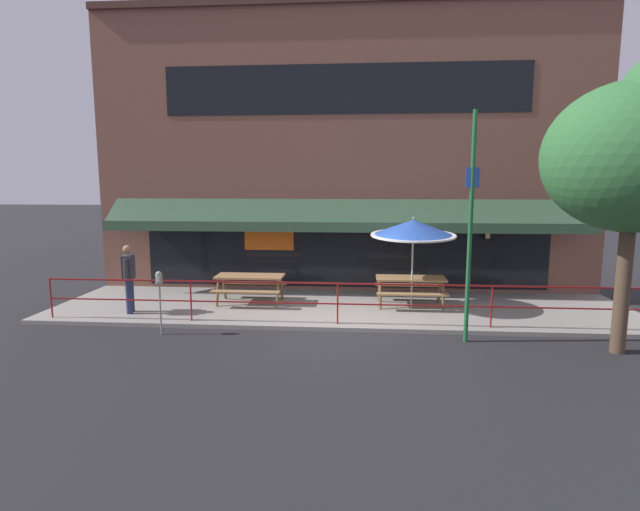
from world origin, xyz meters
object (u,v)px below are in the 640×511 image
patio_umbrella_centre (413,228)px  street_sign_pole (470,226)px  picnic_table_left (250,281)px  pedestrian_walking (129,275)px  picnic_table_centre (411,283)px  parking_meter_near (159,284)px

patio_umbrella_centre → street_sign_pole: bearing=-68.6°
picnic_table_left → street_sign_pole: bearing=-26.2°
pedestrian_walking → patio_umbrella_centre: bearing=7.9°
picnic_table_centre → patio_umbrella_centre: (0.00, -0.28, 1.47)m
patio_umbrella_centre → street_sign_pole: size_ratio=0.50×
picnic_table_centre → parking_meter_near: (-5.70, -2.64, 0.44)m
picnic_table_centre → street_sign_pole: size_ratio=0.38×
picnic_table_left → pedestrian_walking: 3.05m
street_sign_pole → picnic_table_centre: bearing=109.3°
pedestrian_walking → picnic_table_left: bearing=23.6°
picnic_table_centre → patio_umbrella_centre: size_ratio=0.76×
picnic_table_centre → street_sign_pole: (0.91, -2.61, 1.74)m
parking_meter_near → picnic_table_left: bearing=61.2°
parking_meter_near → street_sign_pole: 6.74m
picnic_table_centre → pedestrian_walking: size_ratio=1.05×
patio_umbrella_centre → street_sign_pole: (0.91, -2.33, 0.26)m
picnic_table_left → patio_umbrella_centre: bearing=-3.1°
street_sign_pole → parking_meter_near: bearing=-179.7°
picnic_table_centre → pedestrian_walking: pedestrian_walking is taller
patio_umbrella_centre → pedestrian_walking: (-7.05, -0.98, -1.12)m
patio_umbrella_centre → parking_meter_near: patio_umbrella_centre is taller
pedestrian_walking → street_sign_pole: (7.96, -1.34, 1.39)m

